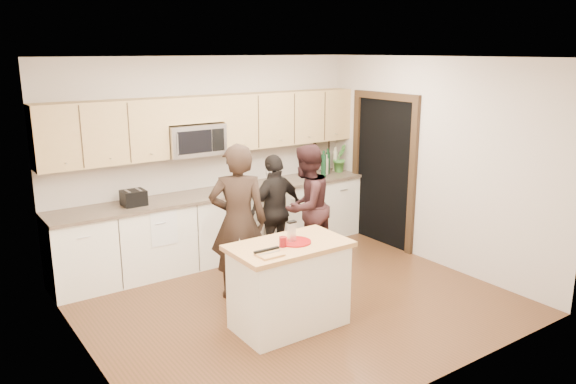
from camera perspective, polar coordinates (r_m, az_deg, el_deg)
floor at (r=6.52m, az=0.58°, el=-10.95°), size 4.50×4.50×0.00m
room_shell at (r=5.99m, az=0.62°, el=4.19°), size 4.52×4.02×2.71m
back_cabinetry at (r=7.69m, az=-6.76°, el=-3.28°), size 4.50×0.66×0.94m
upper_cabinetry at (r=7.54m, az=-7.38°, el=7.03°), size 4.50×0.33×0.75m
microwave at (r=7.38m, az=-9.56°, el=5.28°), size 0.76×0.41×0.40m
doorway at (r=8.20m, az=9.67°, el=2.66°), size 0.06×1.25×2.20m
framed_picture at (r=8.79m, az=3.43°, el=4.43°), size 0.30×0.03×0.38m
dish_towel at (r=7.05m, az=-12.92°, el=-2.39°), size 0.34×0.60×0.48m
island at (r=5.78m, az=0.11°, el=-9.42°), size 1.21×0.71×0.90m
red_plate at (r=5.65m, az=0.74°, el=-5.08°), size 0.32×0.32×0.02m
box_grater at (r=5.61m, az=0.36°, el=-3.96°), size 0.09×0.05×0.21m
drink_glass at (r=5.52m, az=-0.53°, el=-5.08°), size 0.07×0.07×0.10m
cutting_board at (r=5.30m, az=-1.88°, el=-6.37°), size 0.23×0.20×0.02m
tongs at (r=5.36m, az=-2.20°, el=-5.90°), size 0.27×0.04×0.02m
knife at (r=5.31m, az=-1.85°, el=-6.20°), size 0.22×0.02×0.01m
toaster at (r=7.06m, az=-15.41°, el=-0.57°), size 0.28×0.24×0.19m
bottle_cluster at (r=8.50m, az=3.81°, el=3.00°), size 0.62×0.35×0.40m
orchid at (r=8.70m, az=5.27°, el=3.44°), size 0.29×0.28×0.42m
woman_left at (r=6.35m, az=-5.07°, el=-3.04°), size 0.78×0.69×1.79m
woman_center at (r=7.25m, az=1.84°, el=-1.50°), size 0.95×0.85×1.62m
woman_right at (r=7.32m, az=-1.29°, el=-1.88°), size 0.91×0.48×1.48m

